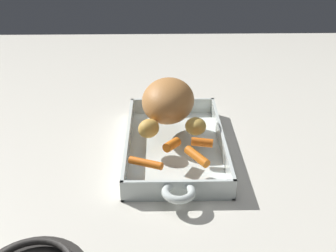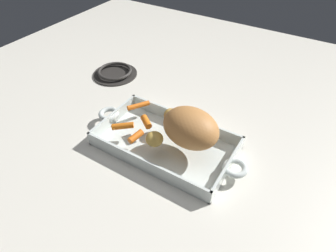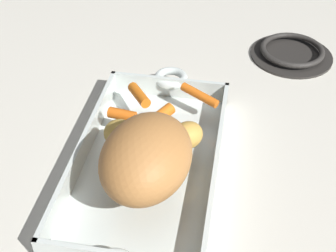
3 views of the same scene
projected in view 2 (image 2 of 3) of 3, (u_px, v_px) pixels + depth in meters
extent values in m
plane|color=silver|center=(166.00, 146.00, 0.77)|extent=(1.85, 1.85, 0.00)
cube|color=silver|center=(166.00, 145.00, 0.77)|extent=(0.37, 0.21, 0.01)
cube|color=silver|center=(184.00, 120.00, 0.82)|extent=(0.37, 0.01, 0.04)
cube|color=silver|center=(144.00, 165.00, 0.69)|extent=(0.37, 0.01, 0.04)
cube|color=silver|center=(228.00, 168.00, 0.69)|extent=(0.01, 0.21, 0.04)
cube|color=silver|center=(114.00, 118.00, 0.83)|extent=(0.01, 0.21, 0.04)
torus|color=silver|center=(235.00, 168.00, 0.67)|extent=(0.06, 0.06, 0.01)
torus|color=silver|center=(109.00, 114.00, 0.83)|extent=(0.06, 0.06, 0.01)
ellipsoid|color=#B7773E|center=(191.00, 128.00, 0.70)|extent=(0.17, 0.14, 0.09)
cylinder|color=orange|center=(146.00, 122.00, 0.77)|extent=(0.05, 0.04, 0.02)
cylinder|color=orange|center=(138.00, 106.00, 0.83)|extent=(0.05, 0.07, 0.02)
cylinder|color=orange|center=(136.00, 136.00, 0.73)|extent=(0.02, 0.05, 0.02)
cylinder|color=orange|center=(123.00, 126.00, 0.76)|extent=(0.06, 0.05, 0.02)
ellipsoid|color=gold|center=(155.00, 139.00, 0.71)|extent=(0.05, 0.05, 0.04)
ellipsoid|color=gold|center=(171.00, 116.00, 0.77)|extent=(0.06, 0.06, 0.04)
cylinder|color=#282623|center=(115.00, 73.00, 1.05)|extent=(0.16, 0.16, 0.01)
torus|color=#2D2B28|center=(115.00, 71.00, 1.04)|extent=(0.13, 0.13, 0.01)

